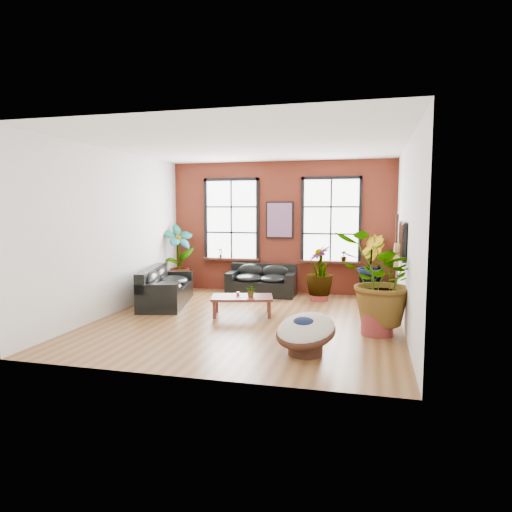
{
  "coord_description": "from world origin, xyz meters",
  "views": [
    {
      "loc": [
        2.36,
        -8.76,
        2.26
      ],
      "look_at": [
        0.0,
        0.6,
        1.25
      ],
      "focal_mm": 32.0,
      "sensor_mm": 36.0,
      "label": 1
    }
  ],
  "objects_px": {
    "coffee_table": "(242,298)",
    "papasan_chair": "(306,332)",
    "sofa_back": "(262,281)",
    "sofa_left": "(164,288)"
  },
  "relations": [
    {
      "from": "sofa_left",
      "to": "papasan_chair",
      "type": "xyz_separation_m",
      "value": [
        3.75,
        -2.89,
        -0.03
      ]
    },
    {
      "from": "sofa_left",
      "to": "coffee_table",
      "type": "distance_m",
      "value": 2.18
    },
    {
      "from": "sofa_left",
      "to": "coffee_table",
      "type": "height_order",
      "value": "sofa_left"
    },
    {
      "from": "sofa_back",
      "to": "coffee_table",
      "type": "distance_m",
      "value": 2.3
    },
    {
      "from": "sofa_back",
      "to": "coffee_table",
      "type": "height_order",
      "value": "sofa_back"
    },
    {
      "from": "coffee_table",
      "to": "papasan_chair",
      "type": "distance_m",
      "value": 2.81
    },
    {
      "from": "sofa_left",
      "to": "papasan_chair",
      "type": "bearing_deg",
      "value": -140.81
    },
    {
      "from": "sofa_back",
      "to": "sofa_left",
      "type": "xyz_separation_m",
      "value": [
        -1.97,
        -1.68,
        0.03
      ]
    },
    {
      "from": "sofa_left",
      "to": "papasan_chair",
      "type": "height_order",
      "value": "sofa_left"
    },
    {
      "from": "sofa_back",
      "to": "papasan_chair",
      "type": "height_order",
      "value": "sofa_back"
    }
  ]
}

